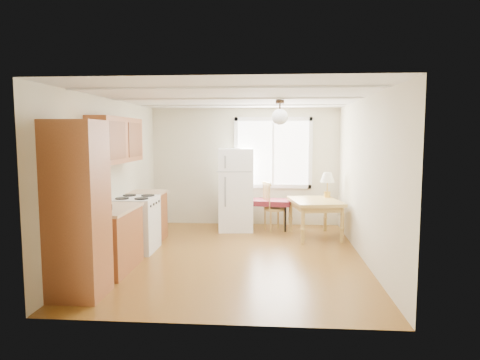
# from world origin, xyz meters

# --- Properties ---
(room_shell) EXTENTS (4.60, 5.60, 2.62)m
(room_shell) POSITION_xyz_m (0.00, 0.00, 1.25)
(room_shell) COLOR #5B3712
(room_shell) RESTS_ON ground
(kitchen_run) EXTENTS (0.65, 3.40, 2.20)m
(kitchen_run) POSITION_xyz_m (-1.72, -0.63, 0.84)
(kitchen_run) COLOR brown
(kitchen_run) RESTS_ON ground
(window_unit) EXTENTS (1.64, 0.05, 1.51)m
(window_unit) POSITION_xyz_m (0.60, 2.47, 1.55)
(window_unit) COLOR white
(window_unit) RESTS_ON room_shell
(pendant_light) EXTENTS (0.26, 0.26, 0.40)m
(pendant_light) POSITION_xyz_m (0.70, 0.40, 2.24)
(pendant_light) COLOR black
(pendant_light) RESTS_ON room_shell
(refrigerator) EXTENTS (0.75, 0.75, 1.66)m
(refrigerator) POSITION_xyz_m (-0.15, 1.90, 0.83)
(refrigerator) COLOR white
(refrigerator) RESTS_ON ground
(bench) EXTENTS (1.39, 0.64, 0.62)m
(bench) POSITION_xyz_m (0.29, 1.96, 0.56)
(bench) COLOR maroon
(bench) RESTS_ON ground
(dining_table) EXTENTS (1.04, 1.27, 0.71)m
(dining_table) POSITION_xyz_m (1.40, 1.39, 0.61)
(dining_table) COLOR #AB8841
(dining_table) RESTS_ON ground
(chair) EXTENTS (0.48, 0.48, 0.98)m
(chair) POSITION_xyz_m (0.55, 1.86, 0.56)
(chair) COLOR #AB8841
(chair) RESTS_ON ground
(table_lamp) EXTENTS (0.28, 0.28, 0.48)m
(table_lamp) POSITION_xyz_m (1.66, 1.76, 1.06)
(table_lamp) COLOR gold
(table_lamp) RESTS_ON dining_table
(coffee_maker) EXTENTS (0.22, 0.26, 0.36)m
(coffee_maker) POSITION_xyz_m (-1.72, -1.10, 1.03)
(coffee_maker) COLOR black
(coffee_maker) RESTS_ON kitchen_run
(kettle) EXTENTS (0.12, 0.12, 0.23)m
(kettle) POSITION_xyz_m (-1.79, -1.01, 0.99)
(kettle) COLOR #B80D11
(kettle) RESTS_ON kitchen_run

